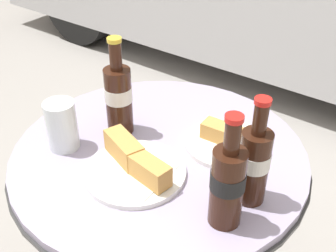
# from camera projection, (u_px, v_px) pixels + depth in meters

# --- Properties ---
(bistro_table) EXTENTS (0.72, 0.72, 0.70)m
(bistro_table) POSITION_uv_depth(u_px,v_px,m) (160.00, 194.00, 1.10)
(bistro_table) COLOR #333333
(bistro_table) RESTS_ON ground_plane
(cola_bottle_left) EXTENTS (0.07, 0.07, 0.25)m
(cola_bottle_left) POSITION_uv_depth(u_px,v_px,m) (119.00, 97.00, 1.03)
(cola_bottle_left) COLOR #33190F
(cola_bottle_left) RESTS_ON bistro_table
(cola_bottle_right) EXTENTS (0.07, 0.07, 0.24)m
(cola_bottle_right) POSITION_uv_depth(u_px,v_px,m) (228.00, 183.00, 0.77)
(cola_bottle_right) COLOR #33190F
(cola_bottle_right) RESTS_ON bistro_table
(cola_bottle_center) EXTENTS (0.06, 0.06, 0.24)m
(cola_bottle_center) POSITION_uv_depth(u_px,v_px,m) (254.00, 162.00, 0.83)
(cola_bottle_center) COLOR #33190F
(cola_bottle_center) RESTS_ON bistro_table
(drinking_glass) EXTENTS (0.07, 0.07, 0.12)m
(drinking_glass) POSITION_uv_depth(u_px,v_px,m) (62.00, 127.00, 1.00)
(drinking_glass) COLOR black
(drinking_glass) RESTS_ON bistro_table
(lunch_plate_near) EXTENTS (0.23, 0.23, 0.07)m
(lunch_plate_near) POSITION_uv_depth(u_px,v_px,m) (135.00, 166.00, 0.93)
(lunch_plate_near) COLOR white
(lunch_plate_near) RESTS_ON bistro_table
(lunch_plate_far) EXTENTS (0.20, 0.20, 0.05)m
(lunch_plate_far) POSITION_uv_depth(u_px,v_px,m) (226.00, 140.00, 1.02)
(lunch_plate_far) COLOR white
(lunch_plate_far) RESTS_ON bistro_table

